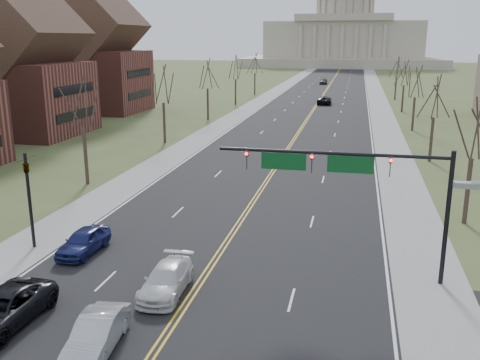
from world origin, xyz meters
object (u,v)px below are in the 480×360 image
at_px(car_far_sb, 323,81).
at_px(car_sb_outer_lead, 2,309).
at_px(car_sb_inner_lead, 97,334).
at_px(car_far_nb, 324,100).
at_px(signal_mast, 349,174).
at_px(car_sb_inner_second, 166,280).
at_px(signal_left, 29,190).
at_px(car_sb_outer_second, 84,241).

bearing_deg(car_far_sb, car_sb_outer_lead, -90.23).
relative_size(car_sb_inner_lead, car_far_nb, 0.78).
bearing_deg(signal_mast, car_far_sb, 94.20).
xyz_separation_m(car_sb_inner_second, car_far_nb, (2.70, 83.57, 0.08)).
bearing_deg(signal_left, car_far_sb, 85.71).
relative_size(signal_mast, signal_left, 2.02).
xyz_separation_m(signal_mast, signal_left, (-18.95, 0.00, -2.05)).
xyz_separation_m(signal_left, car_sb_inner_second, (10.16, -4.09, -3.00)).
xyz_separation_m(car_sb_outer_lead, car_far_nb, (8.83, 88.18, 0.00)).
relative_size(signal_mast, car_sb_outer_second, 2.77).
relative_size(signal_left, car_sb_inner_lead, 1.35).
distance_m(car_sb_outer_lead, car_far_nb, 88.63).
bearing_deg(car_sb_inner_second, car_sb_outer_second, 147.46).
bearing_deg(signal_mast, car_far_nb, 94.37).
bearing_deg(car_sb_inner_second, car_sb_outer_lead, -145.17).
bearing_deg(signal_left, signal_mast, -0.00).
relative_size(signal_mast, car_sb_inner_lead, 2.72).
relative_size(car_sb_inner_lead, car_sb_outer_lead, 0.79).
bearing_deg(signal_mast, signal_left, 180.00).
xyz_separation_m(signal_left, car_far_sb, (9.57, 127.63, -2.90)).
xyz_separation_m(car_sb_inner_second, car_far_sb, (-0.59, 131.71, 0.10)).
distance_m(car_sb_outer_second, car_far_sb, 127.95).
distance_m(signal_mast, signal_left, 19.06).
height_order(signal_mast, car_sb_outer_lead, signal_mast).
xyz_separation_m(car_sb_outer_lead, car_far_sb, (5.54, 136.33, 0.02)).
distance_m(car_sb_inner_second, car_far_sb, 131.72).
distance_m(signal_mast, car_sb_outer_lead, 17.96).
distance_m(car_sb_inner_second, car_sb_outer_second, 7.73).
bearing_deg(car_sb_outer_second, car_far_nb, 85.05).
height_order(car_sb_inner_lead, car_sb_inner_second, car_sb_inner_lead).
height_order(signal_left, car_sb_outer_second, signal_left).
distance_m(signal_left, car_far_sb, 128.02).
relative_size(car_sb_outer_lead, car_far_sb, 1.19).
height_order(car_far_nb, car_far_sb, car_far_sb).
relative_size(car_sb_inner_second, car_far_nb, 0.86).
height_order(car_sb_inner_lead, car_far_nb, car_far_nb).
bearing_deg(car_sb_inner_second, car_sb_inner_lead, -102.87).
height_order(car_sb_inner_lead, car_sb_outer_second, car_sb_outer_second).
bearing_deg(car_far_nb, signal_mast, 94.06).
relative_size(car_sb_outer_second, car_far_sb, 0.92).
bearing_deg(car_far_sb, car_sb_inner_lead, -88.09).
height_order(car_sb_outer_second, car_far_sb, car_far_sb).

